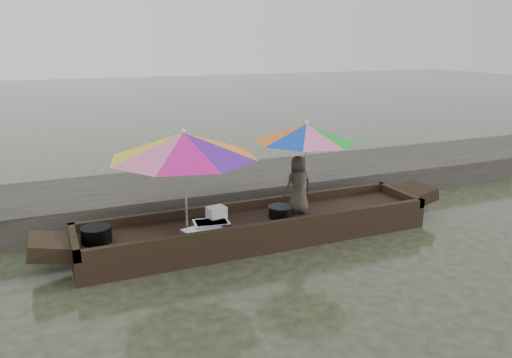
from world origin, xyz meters
name	(u,v)px	position (x,y,z in m)	size (l,w,h in m)	color
water	(258,240)	(0.00, 0.00, 0.00)	(80.00, 80.00, 0.00)	#252A1C
dock	(215,189)	(0.00, 2.20, 0.25)	(22.00, 2.20, 0.50)	#2D2B26
boat_hull	(258,229)	(0.00, 0.00, 0.17)	(5.71, 1.20, 0.35)	black
cooking_pot	(96,235)	(-2.50, 0.05, 0.46)	(0.43, 0.43, 0.22)	black
tray_crayfish	(211,224)	(-0.81, -0.04, 0.39)	(0.54, 0.37, 0.09)	silver
tray_scallop	(202,231)	(-1.01, -0.21, 0.38)	(0.54, 0.37, 0.06)	silver
charcoal_grill	(280,212)	(0.36, -0.05, 0.44)	(0.37, 0.37, 0.18)	black
supply_bag	(217,215)	(-0.67, 0.13, 0.48)	(0.28, 0.22, 0.26)	silver
vendor	(298,185)	(0.73, 0.03, 0.84)	(0.48, 0.32, 0.98)	#362E27
umbrella_bow	(185,181)	(-1.18, 0.00, 1.12)	(2.21, 2.21, 1.55)	green
umbrella_stern	(306,168)	(0.84, 0.00, 1.12)	(1.68, 1.68, 1.55)	yellow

